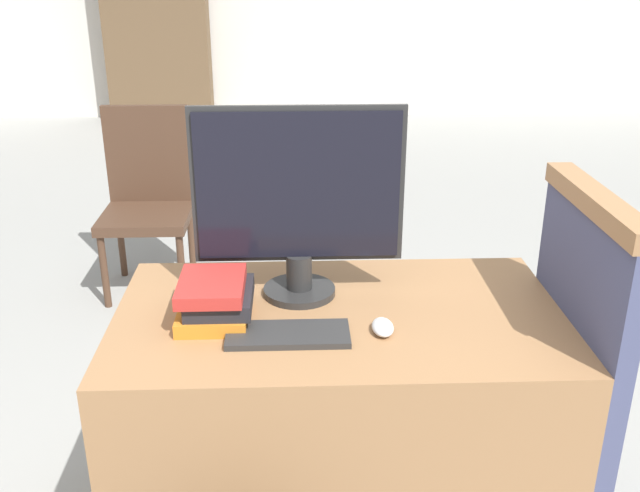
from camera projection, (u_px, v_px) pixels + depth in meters
desk at (338, 428)px, 2.06m from camera, size 1.21×0.70×0.75m
carrel_divider at (570, 382)px, 1.94m from camera, size 0.07×0.56×1.10m
monitor at (298, 199)px, 1.91m from camera, size 0.57×0.20×0.54m
keyboard at (288, 334)px, 1.79m from camera, size 0.31×0.13×0.02m
mouse at (383, 327)px, 1.81m from camera, size 0.06×0.10×0.03m
book_stack at (215, 299)px, 1.86m from camera, size 0.19×0.22×0.12m
far_chair at (148, 193)px, 3.66m from camera, size 0.44×0.44×0.94m
bookshelf_far at (156, 20)px, 7.22m from camera, size 1.04×0.32×2.06m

